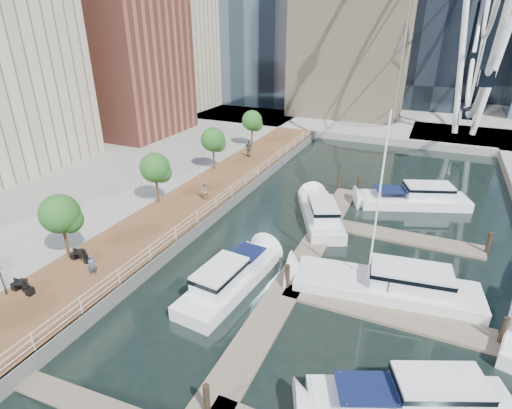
{
  "coord_description": "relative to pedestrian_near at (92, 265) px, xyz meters",
  "views": [
    {
      "loc": [
        9.83,
        -12.11,
        15.59
      ],
      "look_at": [
        -1.49,
        13.16,
        3.0
      ],
      "focal_mm": 28.0,
      "sensor_mm": 36.0,
      "label": 1
    }
  ],
  "objects": [
    {
      "name": "moored_yachts",
      "position": [
        17.06,
        7.82,
        -1.74
      ],
      "size": [
        22.76,
        38.79,
        11.5
      ],
      "color": "silver",
      "rests_on": "ground"
    },
    {
      "name": "pedestrian_far",
      "position": [
        -1.56,
        26.53,
        0.25
      ],
      "size": [
        1.24,
        0.75,
        1.98
      ],
      "primitive_type": "imported",
      "rotation": [
        0.0,
        0.0,
        2.89
      ],
      "color": "#383B46",
      "rests_on": "boardwalk"
    },
    {
      "name": "seawall",
      "position": [
        2.23,
        11.95,
        -1.24
      ],
      "size": [
        0.25,
        60.0,
        1.0
      ],
      "primitive_type": "cube",
      "color": "#595954",
      "rests_on": "ground"
    },
    {
      "name": "midrise_condos",
      "position": [
        -25.34,
        23.77,
        11.68
      ],
      "size": [
        19.0,
        67.0,
        28.0
      ],
      "color": "#BCAD8E",
      "rests_on": "ground"
    },
    {
      "name": "boardwalk",
      "position": [
        -0.77,
        11.95,
        -1.24
      ],
      "size": [
        6.0,
        60.0,
        1.0
      ],
      "primitive_type": "cube",
      "color": "brown",
      "rests_on": "ground"
    },
    {
      "name": "pedestrian_near",
      "position": [
        0.0,
        0.0,
        0.0
      ],
      "size": [
        0.6,
        0.64,
        1.48
      ],
      "primitive_type": "imported",
      "rotation": [
        0.0,
        0.0,
        0.94
      ],
      "color": "#464B5D",
      "rests_on": "boardwalk"
    },
    {
      "name": "land_far",
      "position": [
        8.23,
        98.95,
        -1.24
      ],
      "size": [
        200.0,
        114.0,
        1.0
      ],
      "primitive_type": "cube",
      "color": "gray",
      "rests_on": "ground"
    },
    {
      "name": "street_trees",
      "position": [
        -3.17,
        10.95,
        2.55
      ],
      "size": [
        2.6,
        42.6,
        4.6
      ],
      "color": "#3F2B1C",
      "rests_on": "ground"
    },
    {
      "name": "ground",
      "position": [
        8.23,
        -3.05,
        -1.74
      ],
      "size": [
        520.0,
        520.0,
        0.0
      ],
      "primitive_type": "plane",
      "color": "black",
      "rests_on": "ground"
    },
    {
      "name": "railing",
      "position": [
        2.13,
        11.95,
        -0.21
      ],
      "size": [
        0.1,
        60.0,
        1.05
      ],
      "primitive_type": null,
      "color": "white",
      "rests_on": "boardwalk"
    },
    {
      "name": "floating_docks",
      "position": [
        16.2,
        6.93,
        -1.25
      ],
      "size": [
        16.0,
        34.0,
        2.6
      ],
      "color": "#6D6051",
      "rests_on": "ground"
    },
    {
      "name": "pier",
      "position": [
        22.23,
        48.95,
        -1.24
      ],
      "size": [
        14.0,
        12.0,
        1.0
      ],
      "primitive_type": "cube",
      "color": "gray",
      "rests_on": "ground"
    },
    {
      "name": "pedestrian_mid",
      "position": [
        0.18,
        13.32,
        0.05
      ],
      "size": [
        0.85,
        0.94,
        1.57
      ],
      "primitive_type": "imported",
      "rotation": [
        0.0,
        0.0,
        -1.97
      ],
      "color": "gray",
      "rests_on": "boardwalk"
    }
  ]
}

